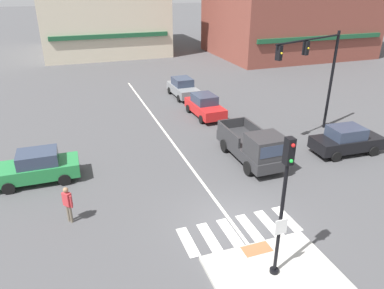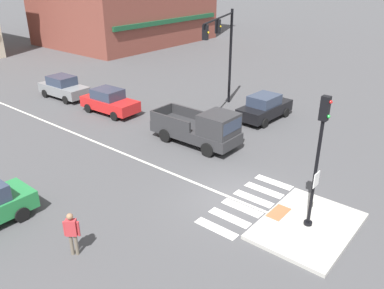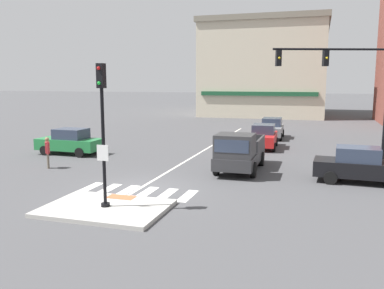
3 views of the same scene
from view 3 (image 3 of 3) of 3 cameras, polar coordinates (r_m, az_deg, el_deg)
ground_plane at (r=17.88m, az=-7.10°, el=-6.17°), size 300.00×300.00×0.00m
traffic_island at (r=15.22m, az=-11.95°, el=-8.68°), size 4.36×3.15×0.15m
tactile_pad_front at (r=16.23m, az=-9.84°, el=-7.22°), size 1.10×0.60×0.01m
signal_pole at (r=14.59m, az=-12.35°, el=3.05°), size 0.44×0.38×5.05m
crosswalk_stripe_a at (r=18.53m, az=-14.04°, el=-5.82°), size 0.44×1.80×0.01m
crosswalk_stripe_b at (r=18.09m, az=-11.60°, el=-6.09°), size 0.44×1.80×0.01m
crosswalk_stripe_c at (r=17.68m, az=-9.03°, el=-6.37°), size 0.44×1.80×0.01m
crosswalk_stripe_d at (r=17.32m, az=-6.34°, el=-6.64°), size 0.44×1.80×0.01m
crosswalk_stripe_e at (r=16.99m, az=-3.54°, el=-6.91°), size 0.44×1.80×0.01m
crosswalk_stripe_f at (r=16.70m, az=-0.64°, el=-7.17°), size 0.44×1.80×0.01m
lane_centre_line at (r=27.12m, az=1.43°, el=-0.96°), size 0.14×28.00×0.01m
traffic_light_mast at (r=22.88m, az=21.24°, el=8.10°), size 5.84×2.26×6.46m
building_corner_left at (r=59.85m, az=10.43°, el=10.32°), size 16.34×18.03×12.66m
car_black_cross_right at (r=20.19m, az=22.35°, el=-2.68°), size 4.18×2.01×1.64m
car_grey_eastbound_distant at (r=34.01m, az=11.06°, el=2.23°), size 1.94×4.15×1.64m
car_red_eastbound_far at (r=28.84m, az=9.91°, el=1.12°), size 1.98×4.17×1.64m
car_green_cross_left at (r=27.10m, az=-16.65°, el=0.39°), size 4.12×1.89×1.64m
pickup_truck_charcoal_eastbound_mid at (r=21.04m, az=6.56°, el=-1.17°), size 2.08×5.11×2.08m
pedestrian_at_curb_left at (r=23.03m, az=-19.48°, el=-0.74°), size 0.40×0.45×1.67m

